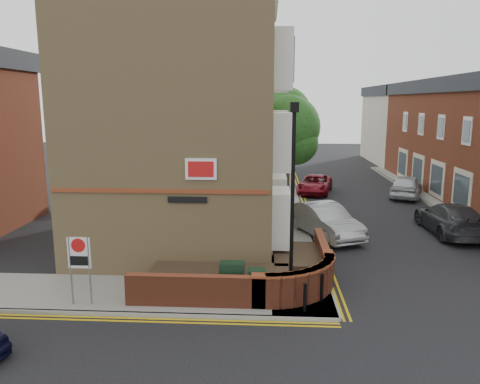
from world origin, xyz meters
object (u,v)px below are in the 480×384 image
Objects in this scene: lamppost at (292,203)px; utility_cabinet_large at (232,280)px; silver_car_near at (325,220)px; zone_sign at (79,258)px.

utility_cabinet_large is (-1.90, 0.10, -2.62)m from lamppost.
lamppost is 5.25× the size of utility_cabinet_large.
utility_cabinet_large is 0.25× the size of silver_car_near.
silver_car_near is (3.90, 7.69, 0.07)m from utility_cabinet_large.
lamppost is 6.85m from zone_sign.
silver_car_near is at bearing 63.10° from utility_cabinet_large.
silver_car_near is at bearing 75.59° from lamppost.
lamppost reaches higher than silver_car_near.
lamppost is 2.86× the size of zone_sign.
zone_sign reaches higher than silver_car_near.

